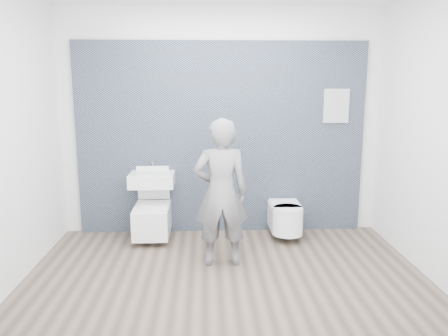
{
  "coord_description": "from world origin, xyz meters",
  "views": [
    {
      "loc": [
        -0.19,
        -3.98,
        1.91
      ],
      "look_at": [
        0.0,
        0.6,
        1.0
      ],
      "focal_mm": 35.0,
      "sensor_mm": 36.0,
      "label": 1
    }
  ],
  "objects_px": {
    "toilet_square": "(152,218)",
    "visitor": "(221,193)",
    "washbasin": "(152,179)",
    "toilet_rounded": "(286,218)"
  },
  "relations": [
    {
      "from": "toilet_square",
      "to": "visitor",
      "type": "relative_size",
      "value": 0.52
    },
    {
      "from": "washbasin",
      "to": "visitor",
      "type": "bearing_deg",
      "value": -46.09
    },
    {
      "from": "washbasin",
      "to": "toilet_square",
      "type": "relative_size",
      "value": 0.66
    },
    {
      "from": "toilet_rounded",
      "to": "visitor",
      "type": "bearing_deg",
      "value": -138.38
    },
    {
      "from": "washbasin",
      "to": "toilet_square",
      "type": "xyz_separation_m",
      "value": [
        -0.0,
        -0.1,
        -0.46
      ]
    },
    {
      "from": "washbasin",
      "to": "visitor",
      "type": "relative_size",
      "value": 0.35
    },
    {
      "from": "toilet_rounded",
      "to": "visitor",
      "type": "relative_size",
      "value": 0.4
    },
    {
      "from": "toilet_rounded",
      "to": "visitor",
      "type": "height_order",
      "value": "visitor"
    },
    {
      "from": "washbasin",
      "to": "toilet_rounded",
      "type": "bearing_deg",
      "value": -3.95
    },
    {
      "from": "toilet_square",
      "to": "visitor",
      "type": "bearing_deg",
      "value": -42.65
    }
  ]
}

